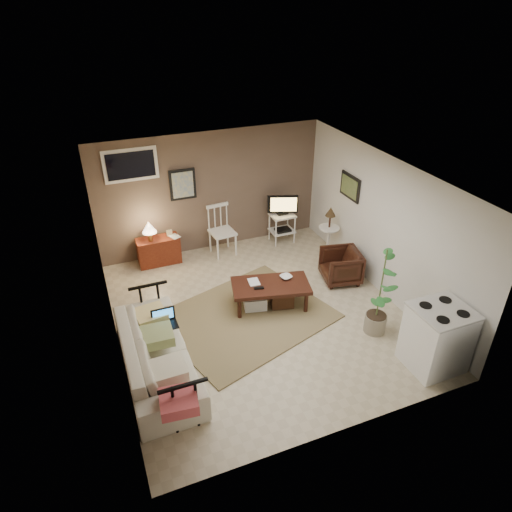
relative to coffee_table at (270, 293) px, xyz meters
name	(u,v)px	position (x,y,z in m)	size (l,w,h in m)	color
floor	(259,314)	(-0.25, -0.12, -0.27)	(5.00, 5.00, 0.00)	#C1B293
art_back	(183,184)	(-0.80, 2.35, 1.18)	(0.50, 0.03, 0.60)	black
art_right	(350,187)	(1.98, 0.93, 1.25)	(0.03, 0.60, 0.45)	black
window	(131,165)	(-1.70, 2.35, 1.68)	(0.96, 0.03, 0.60)	white
rug	(246,317)	(-0.48, -0.13, -0.26)	(2.54, 2.03, 0.02)	olive
coffee_table	(270,293)	(0.00, 0.00, 0.00)	(1.39, 0.94, 0.48)	#3B1810
sofa	(156,348)	(-2.05, -0.80, 0.17)	(2.24, 0.65, 0.87)	beige
sofa_pillows	(163,353)	(-1.99, -1.06, 0.27)	(0.43, 2.13, 0.15)	beige
sofa_end_rails	(165,349)	(-1.92, -0.80, 0.11)	(0.60, 2.24, 0.75)	black
laptop	(164,320)	(-1.83, -0.42, 0.30)	(0.34, 0.25, 0.23)	black
red_console	(158,248)	(-1.44, 2.11, 0.05)	(0.80, 0.36, 0.93)	maroon
spindle_chair	(222,232)	(-0.16, 2.02, 0.20)	(0.50, 0.50, 1.01)	white
tv_stand	(282,218)	(1.15, 2.02, 0.28)	(0.60, 0.40, 1.04)	white
side_table	(329,226)	(1.74, 1.13, 0.39)	(0.40, 0.40, 1.07)	white
armchair	(341,265)	(1.51, 0.26, 0.06)	(0.65, 0.61, 0.67)	black
potted_plant	(381,289)	(1.27, -1.19, 0.53)	(0.37, 0.37, 1.49)	gray
stove	(437,338)	(1.59, -2.11, 0.22)	(0.75, 0.70, 0.98)	white
bowl	(286,273)	(0.32, 0.07, 0.28)	(0.19, 0.05, 0.19)	#3B1810
book_table	(249,277)	(-0.32, 0.16, 0.31)	(0.17, 0.02, 0.24)	#3B1810
book_console	(171,234)	(-1.18, 2.02, 0.37)	(0.15, 0.02, 0.21)	#3B1810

